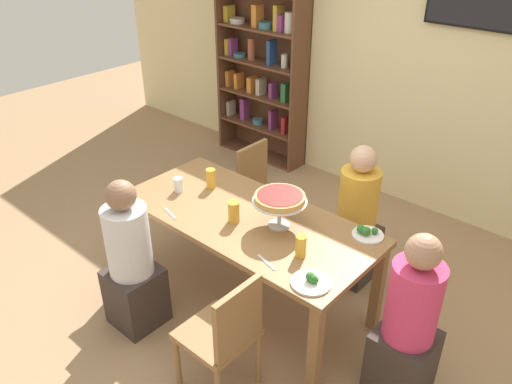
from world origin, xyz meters
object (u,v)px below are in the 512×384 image
Objects in this scene: chair_far_left at (262,189)px; chair_near_right at (225,333)px; dining_table at (247,226)px; water_glass_clear_near at (178,185)px; beer_glass_amber_short at (211,178)px; diner_head_east at (408,329)px; deep_dish_pizza_stand at (280,200)px; salad_plate_far_diner at (367,233)px; beer_glass_amber_tall at (301,246)px; diner_far_right at (356,224)px; cutlery_knife_near at (266,262)px; cutlery_fork_near at (170,213)px; diner_near_left at (132,266)px; beer_glass_amber_spare at (234,212)px; bookshelf at (263,56)px; salad_plate_near_diner at (311,281)px.

chair_far_left is 1.00× the size of chair_near_right.
water_glass_clear_near is (-0.62, -0.08, 0.14)m from dining_table.
dining_table is 12.33× the size of beer_glass_amber_short.
diner_head_east is 3.13× the size of deep_dish_pizza_stand.
beer_glass_amber_tall is at bearing -112.69° from salad_plate_far_diner.
water_glass_clear_near is at bearing -51.93° from diner_far_right.
salad_plate_far_diner is 1.16× the size of cutlery_knife_near.
cutlery_fork_near is at bearing 67.03° from chair_near_right.
deep_dish_pizza_stand is at bearing -3.03° from diner_head_east.
cutlery_knife_near is (-0.31, -0.65, -0.02)m from salad_plate_far_diner.
deep_dish_pizza_stand is 0.89m from water_glass_clear_near.
cutlery_knife_near is (0.20, -0.37, -0.20)m from deep_dish_pizza_stand.
diner_near_left is 1.40m from chair_far_left.
beer_glass_amber_tall is (0.31, -0.18, -0.13)m from deep_dish_pizza_stand.
diner_near_left reaches higher than deep_dish_pizza_stand.
beer_glass_amber_spare is at bearing 39.28° from chair_near_right.
diner_far_right is 0.86m from deep_dish_pizza_stand.
chair_far_left is at bearing -49.53° from bookshelf.
diner_near_left is at bearing -30.91° from diner_far_right.
dining_table is 0.89m from diner_far_right.
diner_far_right and diner_head_east have the same top height.
beer_glass_amber_spare is (-0.78, 0.18, 0.06)m from salad_plate_near_diner.
chair_far_left reaches higher than cutlery_fork_near.
cutlery_fork_near is (0.04, -1.04, 0.26)m from chair_far_left.
bookshelf is 9.29× the size of salad_plate_near_diner.
beer_glass_amber_short is at bearing -2.06° from chair_far_left.
deep_dish_pizza_stand is 2.49× the size of beer_glass_amber_tall.
bookshelf is 3.31m from salad_plate_near_diner.
chair_far_left is at bearing 106.84° from cutlery_fork_near.
beer_glass_amber_spare is 0.60m from water_glass_clear_near.
chair_far_left is 0.86m from water_glass_clear_near.
diner_far_right is at bearing 61.69° from beer_glass_amber_spare.
deep_dish_pizza_stand reaches higher than salad_plate_near_diner.
deep_dish_pizza_stand is 0.34m from beer_glass_amber_spare.
deep_dish_pizza_stand is (-1.02, 0.05, 0.45)m from diner_head_east.
diner_near_left reaches higher than cutlery_knife_near.
diner_far_right reaches higher than deep_dish_pizza_stand.
cutlery_fork_near is (-0.67, -0.39, -0.20)m from deep_dish_pizza_stand.
diner_far_right is 1.12m from salad_plate_near_diner.
deep_dish_pizza_stand is at bearing -46.94° from bookshelf.
deep_dish_pizza_stand is 0.80m from cutlery_fork_near.
diner_near_left is at bearing 1.43° from chair_far_left.
diner_head_east is at bearing 4.91° from beer_glass_amber_spare.
diner_head_east reaches higher than beer_glass_amber_spare.
chair_far_left reaches higher than dining_table.
beer_glass_amber_short reaches higher than salad_plate_far_diner.
cutlery_fork_near is 1.00× the size of cutlery_knife_near.
deep_dish_pizza_stand is 2.41× the size of beer_glass_amber_spare.
deep_dish_pizza_stand is (0.71, -0.64, 0.46)m from chair_far_left.
chair_near_right reaches higher than cutlery_fork_near.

